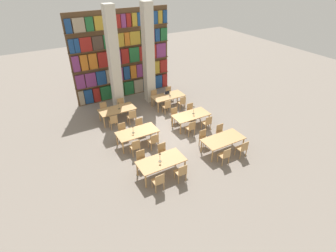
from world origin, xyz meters
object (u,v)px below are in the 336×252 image
(chair_14, at_px, (207,123))
(chair_23, at_px, (169,93))
(chair_8, at_px, (135,147))
(laptop, at_px, (167,93))
(chair_4, at_px, (225,155))
(chair_9, at_px, (123,131))
(desk_lamp_3, at_px, (119,104))
(chair_20, at_px, (167,106))
(chair_1, at_px, (142,159))
(chair_22, at_px, (182,102))
(chair_6, at_px, (242,148))
(chair_13, at_px, (175,115))
(desk_lamp_2, at_px, (194,108))
(chair_0, at_px, (159,181))
(chair_16, at_px, (113,121))
(reading_table_3, at_px, (191,116))
(chair_10, at_px, (154,141))
(chair_18, at_px, (132,116))
(pillar_center, at_px, (148,55))
(chair_5, at_px, (204,138))
(chair_15, at_px, (191,110))
(reading_table_4, at_px, (117,110))
(reading_table_5, at_px, (168,97))
(desk_lamp_4, at_px, (170,92))
(desk_lamp_0, at_px, (160,156))
(desk_lamp_1, at_px, (133,128))
(chair_12, at_px, (191,128))
(chair_3, at_px, (163,152))
(reading_table_2, at_px, (137,133))
(chair_11, at_px, (140,126))
(chair_21, at_px, (155,96))
(chair_17, at_px, (104,109))
(pillar_left, at_px, (114,61))
(chair_19, at_px, (122,105))
(chair_2, at_px, (181,172))

(chair_14, relative_size, chair_23, 1.00)
(chair_8, relative_size, laptop, 2.73)
(chair_4, relative_size, chair_9, 1.00)
(chair_8, relative_size, desk_lamp_3, 2.11)
(chair_20, bearing_deg, chair_1, -131.85)
(chair_4, xyz_separation_m, chair_22, (1.10, 5.35, 0.00))
(chair_6, bearing_deg, chair_13, 104.57)
(chair_6, relative_size, desk_lamp_2, 1.81)
(chair_0, bearing_deg, chair_1, 90.00)
(chair_13, height_order, chair_16, same)
(reading_table_3, bearing_deg, chair_23, 80.10)
(chair_10, height_order, laptop, laptop)
(chair_14, relative_size, chair_18, 1.00)
(pillar_center, relative_size, chair_23, 6.86)
(chair_5, bearing_deg, chair_15, -110.99)
(reading_table_4, height_order, reading_table_5, same)
(chair_5, distance_m, desk_lamp_2, 2.10)
(chair_1, distance_m, desk_lamp_4, 6.05)
(desk_lamp_0, distance_m, chair_9, 3.40)
(desk_lamp_1, relative_size, desk_lamp_4, 1.06)
(desk_lamp_1, bearing_deg, chair_13, 16.84)
(chair_23, xyz_separation_m, laptop, (-0.46, -0.48, 0.29))
(chair_6, height_order, chair_18, same)
(chair_12, xyz_separation_m, chair_15, (1.06, 1.56, 0.00))
(chair_12, bearing_deg, chair_15, 55.85)
(chair_20, bearing_deg, pillar_center, 92.12)
(chair_15, bearing_deg, chair_3, 38.62)
(reading_table_2, bearing_deg, desk_lamp_3, 88.51)
(chair_20, bearing_deg, reading_table_4, 166.14)
(chair_11, distance_m, chair_18, 1.14)
(chair_18, distance_m, chair_21, 2.82)
(chair_23, bearing_deg, chair_17, 1.05)
(chair_18, bearing_deg, chair_15, -17.75)
(desk_lamp_1, bearing_deg, chair_23, 41.33)
(chair_9, relative_size, chair_14, 1.00)
(chair_1, height_order, desk_lamp_0, desk_lamp_0)
(chair_9, bearing_deg, pillar_left, -106.73)
(chair_19, height_order, desk_lamp_4, desk_lamp_4)
(desk_lamp_1, relative_size, chair_15, 0.47)
(chair_13, bearing_deg, chair_22, -135.38)
(chair_16, bearing_deg, desk_lamp_0, -83.88)
(chair_4, relative_size, chair_5, 1.00)
(chair_11, bearing_deg, chair_13, -177.59)
(desk_lamp_0, bearing_deg, chair_2, -53.52)
(reading_table_2, bearing_deg, reading_table_4, 90.87)
(chair_4, bearing_deg, pillar_center, 90.27)
(chair_19, bearing_deg, pillar_left, -93.47)
(chair_13, bearing_deg, chair_2, 61.97)
(pillar_center, xyz_separation_m, chair_14, (1.05, -4.80, -2.53))
(chair_16, bearing_deg, reading_table_4, 56.07)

